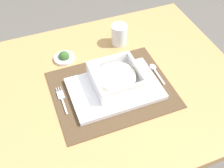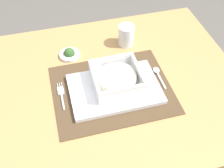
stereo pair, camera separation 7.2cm
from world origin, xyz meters
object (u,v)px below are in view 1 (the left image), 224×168
(spoon, at_px, (154,69))
(drinking_glass, at_px, (119,36))
(porridge_bowl, at_px, (116,79))
(condiment_saucer, at_px, (64,57))
(fork, at_px, (62,98))
(dining_table, at_px, (115,100))
(butter_knife, at_px, (153,82))

(spoon, height_order, drinking_glass, drinking_glass)
(porridge_bowl, xyz_separation_m, condiment_saucer, (-0.14, 0.21, -0.03))
(condiment_saucer, bearing_deg, porridge_bowl, -56.35)
(fork, bearing_deg, dining_table, 1.59)
(porridge_bowl, distance_m, fork, 0.20)
(condiment_saucer, bearing_deg, fork, -107.10)
(butter_knife, bearing_deg, porridge_bowl, 166.10)
(spoon, distance_m, drinking_glass, 0.21)
(dining_table, bearing_deg, butter_knife, -23.18)
(porridge_bowl, xyz_separation_m, butter_knife, (0.13, -0.03, -0.03))
(dining_table, bearing_deg, fork, -178.35)
(dining_table, relative_size, spoon, 8.39)
(porridge_bowl, distance_m, drinking_glass, 0.24)
(fork, height_order, condiment_saucer, condiment_saucer)
(dining_table, distance_m, drinking_glass, 0.27)
(porridge_bowl, height_order, butter_knife, porridge_bowl)
(fork, distance_m, condiment_saucer, 0.20)
(spoon, relative_size, drinking_glass, 1.28)
(fork, bearing_deg, butter_knife, -8.34)
(fork, distance_m, spoon, 0.36)
(spoon, relative_size, condiment_saucer, 1.38)
(porridge_bowl, relative_size, condiment_saucer, 2.07)
(drinking_glass, bearing_deg, condiment_saucer, -176.07)
(spoon, xyz_separation_m, butter_knife, (-0.03, -0.06, -0.00))
(porridge_bowl, xyz_separation_m, drinking_glass, (0.10, 0.22, -0.00))
(porridge_bowl, bearing_deg, spoon, 8.15)
(fork, height_order, drinking_glass, drinking_glass)
(dining_table, relative_size, butter_knife, 6.88)
(condiment_saucer, bearing_deg, butter_knife, -42.01)
(drinking_glass, xyz_separation_m, condiment_saucer, (-0.24, -0.02, -0.03))
(dining_table, height_order, condiment_saucer, condiment_saucer)
(porridge_bowl, height_order, condiment_saucer, porridge_bowl)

